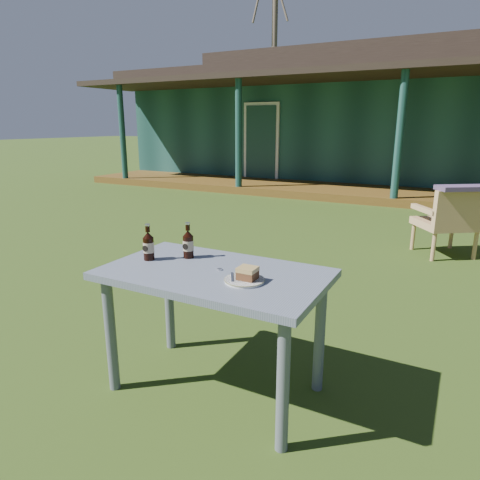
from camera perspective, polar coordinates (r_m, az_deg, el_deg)
The scene contains 12 objects.
ground at distance 3.93m, azimuth 8.96°, elevation -7.17°, with size 80.00×80.00×0.00m, color #334916.
pavilion at distance 12.89m, azimuth 23.54°, elevation 14.54°, with size 15.80×8.30×3.45m.
tree_left at distance 23.17m, azimuth 4.61°, elevation 24.50°, with size 0.28×0.28×10.50m, color brown.
cafe_table at distance 2.34m, azimuth -3.45°, elevation -6.47°, with size 1.20×0.70×0.72m.
plate at distance 2.14m, azimuth 0.61°, elevation -5.37°, with size 0.20×0.20×0.01m.
cake_slice at distance 2.13m, azimuth 1.01°, elevation -4.42°, with size 0.09×0.09×0.06m.
fork at distance 2.16m, azimuth -1.05°, elevation -4.98°, with size 0.01×0.14×0.00m, color silver.
cola_bottle_near at distance 2.52m, azimuth -6.92°, elevation -0.50°, with size 0.06×0.06×0.21m.
cola_bottle_far at distance 2.52m, azimuth -12.10°, elevation -0.74°, with size 0.06×0.07×0.21m.
bottle_cap at distance 2.31m, azimuth -2.74°, elevation -3.93°, with size 0.03×0.03×0.01m, color silver.
armchair_left at distance 5.41m, azimuth 26.19°, elevation 2.58°, with size 0.79×0.78×0.79m.
floral_throw at distance 5.22m, azimuth 27.59°, elevation 6.17°, with size 0.54×0.23×0.05m, color #533F62.
Camera 1 is at (1.14, -3.45, 1.48)m, focal length 32.00 mm.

